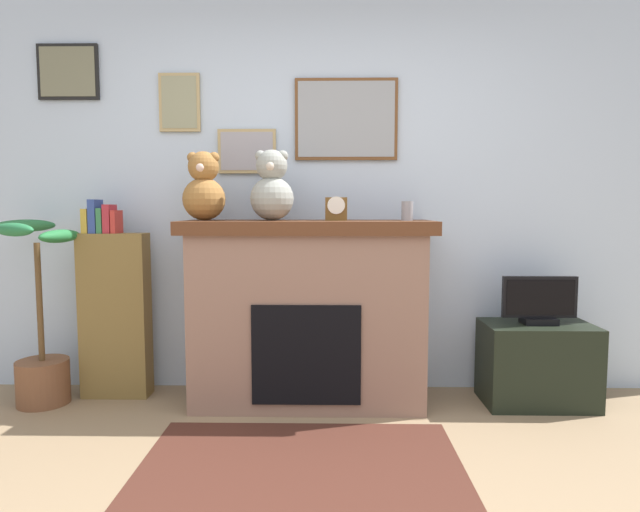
# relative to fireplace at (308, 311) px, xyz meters

# --- Properties ---
(back_wall) EXTENTS (5.20, 0.15, 2.60)m
(back_wall) POSITION_rel_fireplace_xyz_m (0.05, 0.34, 0.73)
(back_wall) COLOR silver
(back_wall) RESTS_ON ground_plane
(fireplace) EXTENTS (1.53, 0.61, 1.14)m
(fireplace) POSITION_rel_fireplace_xyz_m (0.00, 0.00, 0.00)
(fireplace) COLOR #8B6857
(fireplace) RESTS_ON ground_plane
(bookshelf) EXTENTS (0.43, 0.16, 1.27)m
(bookshelf) POSITION_rel_fireplace_xyz_m (-1.25, 0.08, -0.01)
(bookshelf) COLOR brown
(bookshelf) RESTS_ON ground_plane
(potted_plant) EXTENTS (0.55, 0.56, 1.15)m
(potted_plant) POSITION_rel_fireplace_xyz_m (-1.66, -0.08, -0.20)
(potted_plant) COLOR brown
(potted_plant) RESTS_ON ground_plane
(tv_stand) EXTENTS (0.66, 0.40, 0.51)m
(tv_stand) POSITION_rel_fireplace_xyz_m (1.43, -0.02, -0.32)
(tv_stand) COLOR black
(tv_stand) RESTS_ON ground_plane
(television) EXTENTS (0.45, 0.14, 0.30)m
(television) POSITION_rel_fireplace_xyz_m (1.43, -0.02, 0.06)
(television) COLOR black
(television) RESTS_ON tv_stand
(area_rug) EXTENTS (1.54, 1.17, 0.01)m
(area_rug) POSITION_rel_fireplace_xyz_m (0.00, -0.95, -0.57)
(area_rug) COLOR #47241B
(area_rug) RESTS_ON ground_plane
(candle_jar) EXTENTS (0.07, 0.07, 0.12)m
(candle_jar) POSITION_rel_fireplace_xyz_m (0.61, -0.02, 0.62)
(candle_jar) COLOR gray
(candle_jar) RESTS_ON fireplace
(mantel_clock) EXTENTS (0.13, 0.10, 0.15)m
(mantel_clock) POSITION_rel_fireplace_xyz_m (0.17, -0.02, 0.64)
(mantel_clock) COLOR brown
(mantel_clock) RESTS_ON fireplace
(teddy_bear_grey) EXTENTS (0.26, 0.26, 0.42)m
(teddy_bear_grey) POSITION_rel_fireplace_xyz_m (-0.64, -0.02, 0.76)
(teddy_bear_grey) COLOR olive
(teddy_bear_grey) RESTS_ON fireplace
(teddy_bear_tan) EXTENTS (0.27, 0.27, 0.43)m
(teddy_bear_tan) POSITION_rel_fireplace_xyz_m (-0.22, -0.02, 0.76)
(teddy_bear_tan) COLOR gray
(teddy_bear_tan) RESTS_ON fireplace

